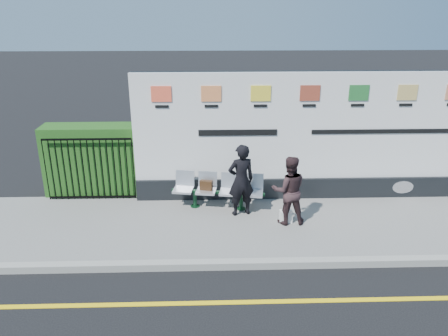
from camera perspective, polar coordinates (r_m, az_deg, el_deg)
name	(u,v)px	position (r m, az deg, el deg)	size (l,w,h in m)	color
ground	(318,301)	(7.59, 12.17, -16.61)	(80.00, 80.00, 0.00)	black
pavement	(291,225)	(9.61, 8.77, -7.33)	(14.00, 3.00, 0.12)	slate
kerb	(306,263)	(8.34, 10.61, -12.10)	(14.00, 0.18, 0.14)	gray
yellow_line	(318,301)	(7.58, 12.17, -16.58)	(14.00, 0.10, 0.01)	yellow
billboard	(305,145)	(10.41, 10.60, 2.91)	(8.00, 0.30, 3.00)	black
hedge	(94,159)	(11.11, -16.60, 1.09)	(2.35, 0.70, 1.70)	#215018
railing	(90,169)	(10.73, -17.13, -0.12)	(2.05, 0.06, 1.54)	black
bench	(218,199)	(10.02, -0.81, -4.07)	(2.04, 0.54, 0.44)	silver
woman_left	(241,180)	(9.50, 2.24, -1.60)	(0.59, 0.39, 1.63)	black
woman_right	(289,190)	(9.25, 8.46, -2.89)	(0.73, 0.57, 1.50)	#301F21
handbag_brown	(206,185)	(9.93, -2.35, -2.26)	(0.28, 0.12, 0.22)	black
carrier_bag_white	(286,216)	(9.52, 8.07, -6.27)	(0.27, 0.16, 0.27)	silver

